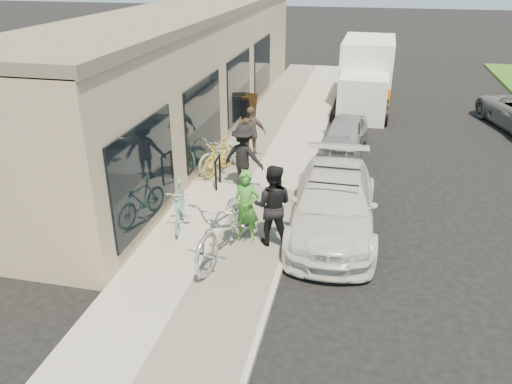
{
  "coord_description": "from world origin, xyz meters",
  "views": [
    {
      "loc": [
        0.91,
        -8.9,
        5.71
      ],
      "look_at": [
        -1.25,
        0.76,
        1.05
      ],
      "focal_mm": 35.0,
      "sensor_mm": 36.0,
      "label": 1
    }
  ],
  "objects_px": {
    "sandwich_board": "(246,109)",
    "sedan_silver": "(345,134)",
    "sedan_white": "(333,203)",
    "cruiser_bike_b": "(224,153)",
    "bike_rack": "(218,169)",
    "bystander_b": "(250,133)",
    "tandem_bike": "(227,224)",
    "moving_truck": "(366,78)",
    "woman_rider": "(246,207)",
    "bystander_a": "(243,157)",
    "cruiser_bike_a": "(179,204)",
    "man_standing": "(272,205)",
    "cruiser_bike_c": "(220,156)"
  },
  "relations": [
    {
      "from": "man_standing",
      "to": "sedan_silver",
      "type": "bearing_deg",
      "value": -102.2
    },
    {
      "from": "bike_rack",
      "to": "sandwich_board",
      "type": "distance_m",
      "value": 5.74
    },
    {
      "from": "sedan_silver",
      "to": "cruiser_bike_a",
      "type": "height_order",
      "value": "cruiser_bike_a"
    },
    {
      "from": "bystander_a",
      "to": "woman_rider",
      "type": "bearing_deg",
      "value": 116.19
    },
    {
      "from": "man_standing",
      "to": "cruiser_bike_c",
      "type": "distance_m",
      "value": 4.14
    },
    {
      "from": "tandem_bike",
      "to": "woman_rider",
      "type": "xyz_separation_m",
      "value": [
        0.25,
        0.62,
        0.11
      ]
    },
    {
      "from": "sedan_silver",
      "to": "bystander_b",
      "type": "xyz_separation_m",
      "value": [
        -2.73,
        -1.74,
        0.41
      ]
    },
    {
      "from": "bike_rack",
      "to": "tandem_bike",
      "type": "height_order",
      "value": "tandem_bike"
    },
    {
      "from": "tandem_bike",
      "to": "cruiser_bike_a",
      "type": "bearing_deg",
      "value": 154.89
    },
    {
      "from": "sandwich_board",
      "to": "cruiser_bike_b",
      "type": "distance_m",
      "value": 4.52
    },
    {
      "from": "tandem_bike",
      "to": "woman_rider",
      "type": "relative_size",
      "value": 1.64
    },
    {
      "from": "tandem_bike",
      "to": "sedan_silver",
      "type": "bearing_deg",
      "value": 84.3
    },
    {
      "from": "sandwich_board",
      "to": "tandem_bike",
      "type": "relative_size",
      "value": 0.4
    },
    {
      "from": "sedan_white",
      "to": "sedan_silver",
      "type": "bearing_deg",
      "value": 88.47
    },
    {
      "from": "tandem_bike",
      "to": "woman_rider",
      "type": "distance_m",
      "value": 0.67
    },
    {
      "from": "moving_truck",
      "to": "sedan_silver",
      "type": "bearing_deg",
      "value": -93.53
    },
    {
      "from": "moving_truck",
      "to": "woman_rider",
      "type": "xyz_separation_m",
      "value": [
        -2.18,
        -12.2,
        -0.24
      ]
    },
    {
      "from": "man_standing",
      "to": "bystander_a",
      "type": "distance_m",
      "value": 2.98
    },
    {
      "from": "tandem_bike",
      "to": "woman_rider",
      "type": "bearing_deg",
      "value": 77.5
    },
    {
      "from": "woman_rider",
      "to": "cruiser_bike_a",
      "type": "distance_m",
      "value": 1.71
    },
    {
      "from": "sedan_silver",
      "to": "man_standing",
      "type": "height_order",
      "value": "man_standing"
    },
    {
      "from": "woman_rider",
      "to": "cruiser_bike_a",
      "type": "height_order",
      "value": "woman_rider"
    },
    {
      "from": "cruiser_bike_a",
      "to": "bike_rack",
      "type": "bearing_deg",
      "value": 68.86
    },
    {
      "from": "sedan_white",
      "to": "cruiser_bike_b",
      "type": "height_order",
      "value": "sedan_white"
    },
    {
      "from": "sedan_white",
      "to": "woman_rider",
      "type": "relative_size",
      "value": 2.94
    },
    {
      "from": "cruiser_bike_a",
      "to": "man_standing",
      "type": "bearing_deg",
      "value": -23.39
    },
    {
      "from": "moving_truck",
      "to": "bystander_a",
      "type": "xyz_separation_m",
      "value": [
        -2.91,
        -9.49,
        -0.19
      ]
    },
    {
      "from": "sedan_silver",
      "to": "bystander_b",
      "type": "relative_size",
      "value": 1.98
    },
    {
      "from": "moving_truck",
      "to": "cruiser_bike_b",
      "type": "bearing_deg",
      "value": -112.77
    },
    {
      "from": "sedan_silver",
      "to": "bystander_b",
      "type": "height_order",
      "value": "bystander_b"
    },
    {
      "from": "sedan_silver",
      "to": "sedan_white",
      "type": "bearing_deg",
      "value": -83.84
    },
    {
      "from": "sandwich_board",
      "to": "sedan_silver",
      "type": "xyz_separation_m",
      "value": [
        3.72,
        -1.77,
        -0.14
      ]
    },
    {
      "from": "bystander_a",
      "to": "bystander_b",
      "type": "bearing_deg",
      "value": -70.42
    },
    {
      "from": "woman_rider",
      "to": "bystander_b",
      "type": "relative_size",
      "value": 0.99
    },
    {
      "from": "sedan_silver",
      "to": "moving_truck",
      "type": "bearing_deg",
      "value": 90.75
    },
    {
      "from": "bystander_a",
      "to": "cruiser_bike_a",
      "type": "bearing_deg",
      "value": 79.92
    },
    {
      "from": "bike_rack",
      "to": "woman_rider",
      "type": "distance_m",
      "value": 2.93
    },
    {
      "from": "cruiser_bike_a",
      "to": "bystander_a",
      "type": "xyz_separation_m",
      "value": [
        0.92,
        2.36,
        0.35
      ]
    },
    {
      "from": "cruiser_bike_b",
      "to": "sedan_white",
      "type": "bearing_deg",
      "value": -8.9
    },
    {
      "from": "tandem_bike",
      "to": "man_standing",
      "type": "relative_size",
      "value": 1.48
    },
    {
      "from": "bike_rack",
      "to": "cruiser_bike_a",
      "type": "xyz_separation_m",
      "value": [
        -0.25,
        -2.2,
        0.0
      ]
    },
    {
      "from": "cruiser_bike_a",
      "to": "bystander_a",
      "type": "height_order",
      "value": "bystander_a"
    },
    {
      "from": "sandwich_board",
      "to": "tandem_bike",
      "type": "xyz_separation_m",
      "value": [
        1.76,
        -8.88,
        0.15
      ]
    },
    {
      "from": "man_standing",
      "to": "bystander_a",
      "type": "height_order",
      "value": "man_standing"
    },
    {
      "from": "woman_rider",
      "to": "bystander_a",
      "type": "xyz_separation_m",
      "value": [
        -0.72,
        2.71,
        0.05
      ]
    },
    {
      "from": "cruiser_bike_a",
      "to": "bystander_b",
      "type": "distance_m",
      "value": 4.45
    },
    {
      "from": "sedan_white",
      "to": "tandem_bike",
      "type": "bearing_deg",
      "value": -141.19
    },
    {
      "from": "cruiser_bike_b",
      "to": "cruiser_bike_c",
      "type": "height_order",
      "value": "cruiser_bike_b"
    },
    {
      "from": "moving_truck",
      "to": "cruiser_bike_b",
      "type": "distance_m",
      "value": 9.25
    },
    {
      "from": "bike_rack",
      "to": "cruiser_bike_c",
      "type": "relative_size",
      "value": 0.51
    }
  ]
}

